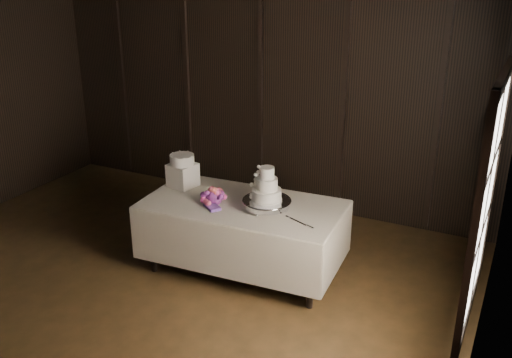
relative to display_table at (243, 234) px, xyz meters
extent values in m
cube|color=black|center=(-0.68, -1.68, -0.44)|extent=(6.04, 7.04, 0.04)
cube|color=black|center=(-0.68, 1.84, 1.08)|extent=(6.04, 0.04, 3.04)
cube|color=black|center=(2.34, -1.68, 1.08)|extent=(0.04, 7.04, 3.04)
cube|color=black|center=(2.29, -1.18, 1.28)|extent=(0.06, 1.16, 1.56)
cube|color=beige|center=(0.00, 0.00, 0.34)|extent=(2.04, 1.15, 0.01)
cube|color=white|center=(0.00, 0.00, -0.06)|extent=(1.88, 1.02, 0.71)
cylinder|color=silver|center=(0.27, 0.00, 0.39)|extent=(0.53, 0.53, 0.09)
cylinder|color=white|center=(0.27, 0.00, 0.49)|extent=(0.28, 0.28, 0.11)
cylinder|color=white|center=(0.27, 0.00, 0.60)|extent=(0.21, 0.21, 0.11)
cylinder|color=white|center=(0.27, 0.00, 0.72)|extent=(0.14, 0.14, 0.11)
cube|color=white|center=(-0.79, 0.13, 0.47)|extent=(0.30, 0.30, 0.25)
cylinder|color=white|center=(-0.79, 0.13, 0.64)|extent=(0.31, 0.31, 0.10)
cube|color=silver|center=(0.64, -0.14, 0.35)|extent=(0.35, 0.17, 0.01)
camera|label=1|loc=(2.45, -4.60, 2.64)|focal=40.00mm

